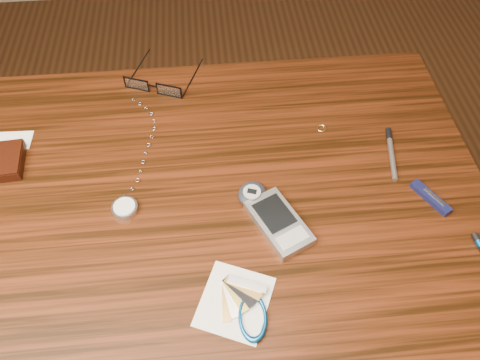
{
  "coord_description": "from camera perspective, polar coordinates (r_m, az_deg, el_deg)",
  "views": [
    {
      "loc": [
        0.01,
        -0.48,
        1.42
      ],
      "look_at": [
        0.06,
        0.02,
        0.76
      ],
      "focal_mm": 35.0,
      "sensor_mm": 36.0,
      "label": 1
    }
  ],
  "objects": [
    {
      "name": "ground",
      "position": [
        1.5,
        -2.37,
        -18.46
      ],
      "size": [
        3.8,
        3.8,
        0.0
      ],
      "primitive_type": "plane",
      "color": "#472814",
      "rests_on": "ground"
    },
    {
      "name": "desk",
      "position": [
        0.91,
        -3.72,
        -5.32
      ],
      "size": [
        1.0,
        0.7,
        0.75
      ],
      "color": "#3C1709",
      "rests_on": "ground"
    },
    {
      "name": "eyeglasses",
      "position": [
        1.01,
        -10.41,
        11.27
      ],
      "size": [
        0.17,
        0.17,
        0.03
      ],
      "color": "black",
      "rests_on": "desk"
    },
    {
      "name": "gold_ring",
      "position": [
        0.94,
        9.9,
        6.24
      ],
      "size": [
        0.02,
        0.02,
        0.0
      ],
      "primitive_type": "torus",
      "rotation": [
        0.0,
        0.0,
        -0.33
      ],
      "color": "#E5D571",
      "rests_on": "desk"
    },
    {
      "name": "pocket_watch",
      "position": [
        0.83,
        -13.73,
        -2.82
      ],
      "size": [
        0.07,
        0.3,
        0.01
      ],
      "color": "silver",
      "rests_on": "desk"
    },
    {
      "name": "pda_phone",
      "position": [
        0.78,
        4.75,
        -5.19
      ],
      "size": [
        0.11,
        0.14,
        0.02
      ],
      "color": "#A8A8AD",
      "rests_on": "desk"
    },
    {
      "name": "pedometer",
      "position": [
        0.81,
        1.49,
        -1.71
      ],
      "size": [
        0.06,
        0.07,
        0.02
      ],
      "color": "black",
      "rests_on": "desk"
    },
    {
      "name": "notepad_keys",
      "position": [
        0.72,
        0.47,
        -15.26
      ],
      "size": [
        0.14,
        0.14,
        0.01
      ],
      "color": "silver",
      "rests_on": "desk"
    },
    {
      "name": "pocket_knife",
      "position": [
        0.88,
        22.22,
        -1.97
      ],
      "size": [
        0.06,
        0.08,
        0.01
      ],
      "color": "#111336",
      "rests_on": "desk"
    },
    {
      "name": "silver_pen",
      "position": [
        0.93,
        17.92,
        3.55
      ],
      "size": [
        0.03,
        0.12,
        0.01
      ],
      "color": "#B5B5B9",
      "rests_on": "desk"
    }
  ]
}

